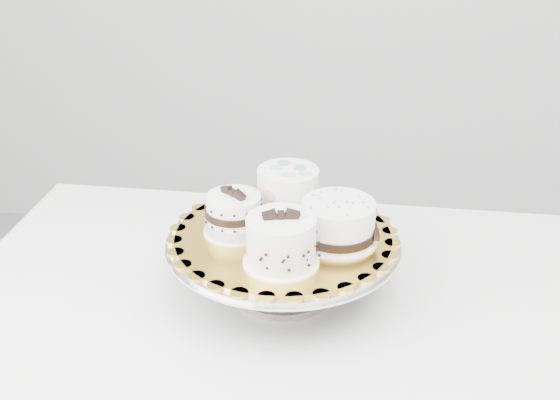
# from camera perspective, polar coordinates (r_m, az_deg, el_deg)

# --- Properties ---
(table) EXTENTS (1.18, 0.79, 0.75)m
(table) POSITION_cam_1_polar(r_m,az_deg,el_deg) (1.21, 1.48, -11.80)
(table) COLOR white
(table) RESTS_ON floor
(cake_stand) EXTENTS (0.38, 0.38, 0.10)m
(cake_stand) POSITION_cam_1_polar(r_m,az_deg,el_deg) (1.16, 0.26, -4.45)
(cake_stand) COLOR gray
(cake_stand) RESTS_ON table
(cake_board) EXTENTS (0.46, 0.46, 0.01)m
(cake_board) POSITION_cam_1_polar(r_m,az_deg,el_deg) (1.15, 0.26, -2.94)
(cake_board) COLOR gold
(cake_board) RESTS_ON cake_stand
(cake_swirl) EXTENTS (0.13, 0.13, 0.09)m
(cake_swirl) POSITION_cam_1_polar(r_m,az_deg,el_deg) (1.05, 0.08, -3.44)
(cake_swirl) COLOR white
(cake_swirl) RESTS_ON cake_board
(cake_banded) EXTENTS (0.12, 0.12, 0.08)m
(cake_banded) POSITION_cam_1_polar(r_m,az_deg,el_deg) (1.14, -3.77, -1.24)
(cake_banded) COLOR white
(cake_banded) RESTS_ON cake_board
(cake_dots) EXTENTS (0.14, 0.14, 0.08)m
(cake_dots) POSITION_cam_1_polar(r_m,az_deg,el_deg) (1.20, 0.65, 0.81)
(cake_dots) COLOR white
(cake_dots) RESTS_ON cake_board
(cake_ribbon) EXTENTS (0.14, 0.14, 0.07)m
(cake_ribbon) POSITION_cam_1_polar(r_m,az_deg,el_deg) (1.12, 4.80, -1.87)
(cake_ribbon) COLOR white
(cake_ribbon) RESTS_ON cake_board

